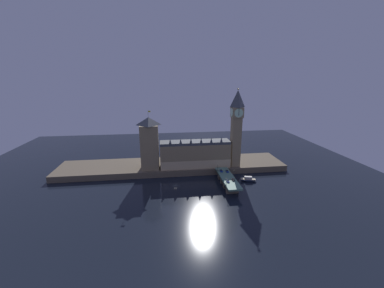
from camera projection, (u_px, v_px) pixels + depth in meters
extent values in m
plane|color=black|center=(175.00, 186.00, 199.12)|extent=(400.00, 400.00, 0.00)
cube|color=brown|center=(173.00, 166.00, 235.59)|extent=(220.00, 42.00, 5.76)
cube|color=#8E7A56|center=(195.00, 155.00, 224.38)|extent=(65.86, 16.27, 22.57)
cube|color=#D5B989|center=(196.00, 165.00, 218.45)|extent=(65.86, 0.20, 8.12)
cube|color=#42474C|center=(195.00, 142.00, 221.01)|extent=(65.86, 14.96, 2.40)
cone|color=#42474C|center=(170.00, 141.00, 210.55)|extent=(2.40, 2.40, 4.96)
cone|color=#42474C|center=(181.00, 141.00, 211.69)|extent=(2.40, 2.40, 4.96)
cone|color=#42474C|center=(191.00, 141.00, 212.84)|extent=(2.40, 2.40, 4.96)
cone|color=#42474C|center=(201.00, 140.00, 213.98)|extent=(2.40, 2.40, 4.96)
cone|color=#42474C|center=(211.00, 140.00, 215.12)|extent=(2.40, 2.40, 4.96)
cone|color=#42474C|center=(221.00, 140.00, 216.27)|extent=(2.40, 2.40, 4.96)
cube|color=#8E7A56|center=(236.00, 142.00, 223.00)|extent=(8.53, 8.53, 47.13)
cube|color=#8E7A56|center=(237.00, 112.00, 215.35)|extent=(10.07, 10.07, 9.39)
cylinder|color=#B7E5B7|center=(239.00, 113.00, 210.43)|extent=(8.02, 0.25, 8.02)
cylinder|color=#B7E5B7|center=(235.00, 111.00, 220.28)|extent=(8.02, 0.25, 8.02)
cylinder|color=#B7E5B7|center=(242.00, 112.00, 215.98)|extent=(0.25, 8.02, 8.02)
cylinder|color=#B7E5B7|center=(232.00, 112.00, 214.73)|extent=(0.25, 8.02, 8.02)
cube|color=black|center=(239.00, 112.00, 210.09)|extent=(0.36, 0.10, 6.01)
pyramid|color=#42474C|center=(238.00, 99.00, 212.00)|extent=(10.07, 10.07, 15.38)
sphere|color=gold|center=(238.00, 89.00, 209.71)|extent=(1.60, 1.60, 1.60)
cube|color=#8E7A56|center=(150.00, 147.00, 217.64)|extent=(16.20, 16.20, 41.31)
pyramid|color=#42474C|center=(148.00, 121.00, 211.10)|extent=(16.52, 16.52, 7.01)
cylinder|color=#99999E|center=(148.00, 114.00, 209.34)|extent=(0.24, 0.24, 6.00)
cube|color=gold|center=(149.00, 111.00, 208.91)|extent=(2.00, 0.08, 1.20)
cube|color=slate|center=(228.00, 178.00, 197.87)|extent=(11.33, 46.00, 1.40)
cube|color=brown|center=(232.00, 189.00, 185.70)|extent=(9.63, 3.20, 6.02)
cube|color=brown|center=(229.00, 184.00, 194.48)|extent=(9.63, 3.20, 6.02)
cube|color=brown|center=(226.00, 180.00, 203.27)|extent=(9.63, 3.20, 6.02)
cube|color=brown|center=(223.00, 176.00, 212.06)|extent=(9.63, 3.20, 6.02)
cube|color=navy|center=(221.00, 171.00, 209.47)|extent=(1.89, 4.77, 0.96)
cube|color=black|center=(221.00, 170.00, 209.28)|extent=(1.55, 2.15, 0.45)
cylinder|color=black|center=(220.00, 171.00, 210.86)|extent=(0.22, 0.64, 0.64)
cylinder|color=black|center=(222.00, 171.00, 211.08)|extent=(0.22, 0.64, 0.64)
cylinder|color=black|center=(221.00, 172.00, 208.04)|extent=(0.22, 0.64, 0.64)
cylinder|color=black|center=(223.00, 172.00, 208.26)|extent=(0.22, 0.64, 0.64)
cube|color=navy|center=(228.00, 181.00, 188.43)|extent=(1.90, 3.98, 0.80)
cube|color=black|center=(228.00, 181.00, 188.26)|extent=(1.56, 1.79, 0.45)
cylinder|color=black|center=(226.00, 181.00, 189.57)|extent=(0.22, 0.64, 0.64)
cylinder|color=black|center=(229.00, 181.00, 189.79)|extent=(0.22, 0.64, 0.64)
cylinder|color=black|center=(227.00, 182.00, 187.21)|extent=(0.22, 0.64, 0.64)
cylinder|color=black|center=(229.00, 182.00, 187.43)|extent=(0.22, 0.64, 0.64)
cube|color=black|center=(233.00, 180.00, 191.44)|extent=(1.90, 4.44, 0.89)
cube|color=black|center=(233.00, 179.00, 191.26)|extent=(1.55, 2.00, 0.45)
cylinder|color=black|center=(235.00, 181.00, 190.32)|extent=(0.22, 0.64, 0.64)
cylinder|color=black|center=(232.00, 181.00, 190.10)|extent=(0.22, 0.64, 0.64)
cylinder|color=black|center=(234.00, 179.00, 192.95)|extent=(0.22, 0.64, 0.64)
cylinder|color=black|center=(231.00, 179.00, 192.73)|extent=(0.22, 0.64, 0.64)
cube|color=navy|center=(227.00, 171.00, 208.42)|extent=(1.86, 4.48, 0.94)
cube|color=black|center=(227.00, 171.00, 208.23)|extent=(1.53, 2.02, 0.45)
cylinder|color=black|center=(228.00, 172.00, 207.29)|extent=(0.22, 0.64, 0.64)
cylinder|color=black|center=(227.00, 172.00, 207.08)|extent=(0.22, 0.64, 0.64)
cylinder|color=black|center=(228.00, 171.00, 209.95)|extent=(0.22, 0.64, 0.64)
cylinder|color=black|center=(226.00, 171.00, 209.73)|extent=(0.22, 0.64, 0.64)
cylinder|color=black|center=(226.00, 184.00, 184.58)|extent=(0.28, 0.28, 0.87)
cylinder|color=navy|center=(226.00, 183.00, 184.37)|extent=(0.38, 0.38, 0.73)
sphere|color=tan|center=(226.00, 182.00, 184.24)|extent=(0.24, 0.24, 0.24)
cylinder|color=black|center=(235.00, 178.00, 194.47)|extent=(0.28, 0.28, 0.84)
cylinder|color=gray|center=(235.00, 177.00, 194.26)|extent=(0.38, 0.38, 0.70)
sphere|color=tan|center=(235.00, 177.00, 194.14)|extent=(0.23, 0.23, 0.23)
cylinder|color=black|center=(218.00, 171.00, 210.32)|extent=(0.28, 0.28, 0.76)
cylinder|color=black|center=(218.00, 170.00, 210.13)|extent=(0.38, 0.38, 0.63)
sphere|color=tan|center=(218.00, 170.00, 210.02)|extent=(0.21, 0.21, 0.21)
cylinder|color=#2D3333|center=(226.00, 185.00, 182.90)|extent=(0.56, 0.56, 0.50)
cylinder|color=#2D3333|center=(226.00, 182.00, 182.18)|extent=(0.18, 0.18, 4.87)
sphere|color=#F9E5A3|center=(226.00, 178.00, 181.37)|extent=(0.60, 0.60, 0.60)
sphere|color=#F9E5A3|center=(226.00, 179.00, 181.41)|extent=(0.44, 0.44, 0.44)
sphere|color=#F9E5A3|center=(227.00, 179.00, 181.52)|extent=(0.44, 0.44, 0.44)
cylinder|color=#2D3333|center=(234.00, 177.00, 198.27)|extent=(0.56, 0.56, 0.50)
cylinder|color=#2D3333|center=(234.00, 173.00, 197.50)|extent=(0.18, 0.18, 5.18)
sphere|color=#F9E5A3|center=(234.00, 170.00, 196.65)|extent=(0.60, 0.60, 0.60)
sphere|color=#F9E5A3|center=(234.00, 170.00, 196.69)|extent=(0.44, 0.44, 0.44)
sphere|color=#F9E5A3|center=(235.00, 170.00, 196.80)|extent=(0.44, 0.44, 0.44)
cylinder|color=#2D3333|center=(217.00, 171.00, 211.02)|extent=(0.56, 0.56, 0.50)
cylinder|color=#2D3333|center=(218.00, 167.00, 210.19)|extent=(0.18, 0.18, 5.63)
sphere|color=#F9E5A3|center=(218.00, 164.00, 209.28)|extent=(0.60, 0.60, 0.60)
sphere|color=#F9E5A3|center=(217.00, 164.00, 209.32)|extent=(0.44, 0.44, 0.44)
sphere|color=#F9E5A3|center=(218.00, 164.00, 209.43)|extent=(0.44, 0.44, 0.44)
ellipsoid|color=#1E2842|center=(248.00, 180.00, 207.02)|extent=(15.04, 7.55, 2.26)
cube|color=tan|center=(248.00, 179.00, 206.74)|extent=(13.16, 6.29, 0.24)
cube|color=#B7B2A8|center=(248.00, 178.00, 206.40)|extent=(6.94, 4.15, 2.26)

